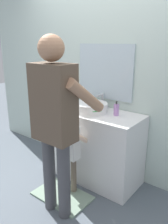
{
  "coord_description": "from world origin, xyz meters",
  "views": [
    {
      "loc": [
        1.54,
        -1.82,
        1.68
      ],
      "look_at": [
        0.0,
        0.15,
        0.9
      ],
      "focal_mm": 36.63,
      "sensor_mm": 36.0,
      "label": 1
    }
  ],
  "objects_px": {
    "adult_parent": "(55,114)",
    "child_toddler": "(70,147)",
    "toothbrush_cup": "(68,101)",
    "soap_bottle": "(116,110)"
  },
  "relations": [
    {
      "from": "soap_bottle",
      "to": "toothbrush_cup",
      "type": "bearing_deg",
      "value": -178.62
    },
    {
      "from": "toothbrush_cup",
      "to": "child_toddler",
      "type": "distance_m",
      "value": 0.7
    },
    {
      "from": "child_toddler",
      "to": "adult_parent",
      "type": "height_order",
      "value": "adult_parent"
    },
    {
      "from": "adult_parent",
      "to": "child_toddler",
      "type": "bearing_deg",
      "value": 110.3
    },
    {
      "from": "soap_bottle",
      "to": "child_toddler",
      "type": "distance_m",
      "value": 0.66
    },
    {
      "from": "soap_bottle",
      "to": "adult_parent",
      "type": "distance_m",
      "value": 0.81
    },
    {
      "from": "toothbrush_cup",
      "to": "child_toddler",
      "type": "bearing_deg",
      "value": -46.07
    },
    {
      "from": "soap_bottle",
      "to": "adult_parent",
      "type": "xyz_separation_m",
      "value": [
        -0.19,
        -0.78,
        0.1
      ]
    },
    {
      "from": "adult_parent",
      "to": "toothbrush_cup",
      "type": "bearing_deg",
      "value": 125.28
    },
    {
      "from": "child_toddler",
      "to": "adult_parent",
      "type": "xyz_separation_m",
      "value": [
        0.12,
        -0.33,
        0.48
      ]
    }
  ]
}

